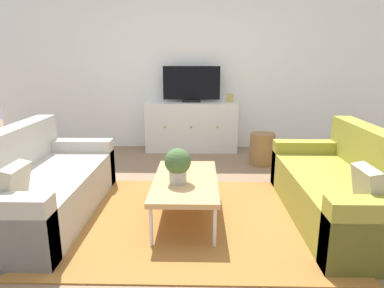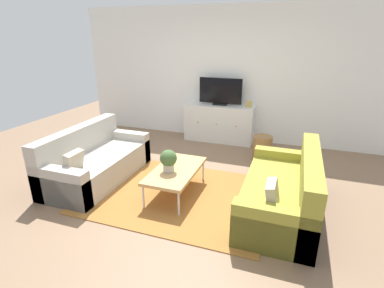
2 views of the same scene
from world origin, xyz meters
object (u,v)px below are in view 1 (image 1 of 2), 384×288
Objects in this scene: coffee_table at (185,182)px; flat_screen_tv at (192,84)px; couch_right_side at (349,191)px; potted_plant at (178,164)px; wicker_basket at (262,149)px; couch_left_side at (35,188)px; mantel_clock at (230,98)px; tv_console at (192,126)px.

flat_screen_tv is (0.00, 2.41, 0.69)m from coffee_table.
potted_plant is at bearing -175.95° from couch_right_side.
potted_plant is 0.71× the size of wicker_basket.
couch_left_side is 2.05× the size of flat_screen_tv.
coffee_table is 2.50m from flat_screen_tv.
couch_right_side is 13.84× the size of mantel_clock.
wicker_basket is at bearing 58.98° from potted_plant.
tv_console reaches higher than potted_plant.
coffee_table is 1.94m from wicker_basket.
wicker_basket is at bearing -36.31° from tv_console.
couch_left_side is at bearing 180.00° from couch_right_side.
couch_left_side and couch_right_side have the same top height.
couch_right_side reaches higher than coffee_table.
couch_right_side is at bearing 4.05° from potted_plant.
couch_left_side is at bearing -120.33° from tv_console.
coffee_table is 8.42× the size of mantel_clock.
wicker_basket is (0.40, -0.73, -0.62)m from mantel_clock.
tv_console is at bearing -90.00° from flat_screen_tv.
couch_right_side reaches higher than wicker_basket.
wicker_basket is at bearing 106.63° from couch_right_side.
couch_left_side is 13.84× the size of mantel_clock.
coffee_table is at bearing 58.13° from potted_plant.
potted_plant is 2.49m from tv_console.
coffee_table is at bearing -103.95° from mantel_clock.
coffee_table is at bearing -120.96° from wicker_basket.
couch_left_side is 2.90m from wicker_basket.
coffee_table is (-1.48, -0.01, 0.08)m from couch_right_side.
flat_screen_tv reaches higher than wicker_basket.
mantel_clock reaches higher than tv_console.
tv_console is 0.74m from mantel_clock.
couch_left_side is 1.39m from coffee_table.
flat_screen_tv is at bearing 178.07° from mantel_clock.
flat_screen_tv reaches higher than couch_right_side.
potted_plant is at bearing -91.40° from flat_screen_tv.
mantel_clock reaches higher than wicker_basket.
couch_left_side is at bearing -145.38° from wicker_basket.
coffee_table is 2.39m from tv_console.
coffee_table is at bearing -90.00° from flat_screen_tv.
tv_console is at bearing 90.00° from coffee_table.
wicker_basket is at bearing 34.62° from couch_left_side.
tv_console reaches higher than coffee_table.
potted_plant is (-1.55, -0.11, 0.28)m from couch_right_side.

